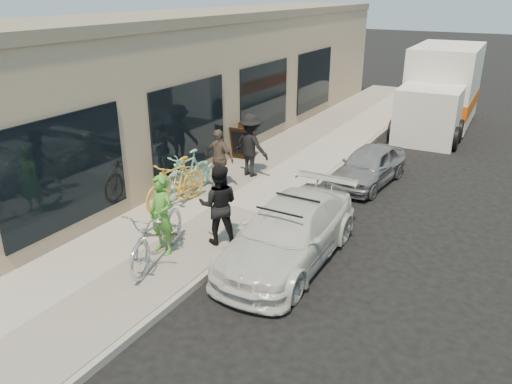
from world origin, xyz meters
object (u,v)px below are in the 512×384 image
at_px(man_standing, 219,205).
at_px(cruiser_bike_b, 196,171).
at_px(woman_rider, 162,215).
at_px(cruiser_bike_a, 187,174).
at_px(bike_rack, 162,183).
at_px(sandwich_board, 242,142).
at_px(cruiser_bike_c, 176,183).
at_px(tandem_bike, 158,233).
at_px(sedan_silver, 369,166).
at_px(moving_truck, 441,92).
at_px(bystander_a, 251,145).
at_px(sedan_white, 289,233).
at_px(bystander_b, 219,158).

xyz_separation_m(man_standing, cruiser_bike_b, (-2.15, 2.19, -0.38)).
distance_m(woman_rider, cruiser_bike_a, 2.94).
distance_m(bike_rack, sandwich_board, 3.71).
distance_m(cruiser_bike_a, cruiser_bike_c, 0.75).
height_order(tandem_bike, cruiser_bike_a, tandem_bike).
height_order(sandwich_board, cruiser_bike_a, cruiser_bike_a).
xyz_separation_m(bike_rack, cruiser_bike_c, (0.46, -0.07, 0.09)).
height_order(sedan_silver, moving_truck, moving_truck).
bearing_deg(man_standing, sedan_silver, -134.92).
xyz_separation_m(tandem_bike, bystander_a, (-0.81, 4.80, 0.28)).
bearing_deg(cruiser_bike_c, bike_rack, 178.63).
distance_m(sandwich_board, bystander_a, 1.50).
relative_size(sedan_silver, man_standing, 1.84).
distance_m(tandem_bike, cruiser_bike_a, 3.23).
xyz_separation_m(sandwich_board, tandem_bike, (1.75, -5.92, 0.05)).
bearing_deg(bike_rack, cruiser_bike_a, 69.44).
relative_size(bike_rack, sedan_white, 0.19).
height_order(man_standing, bystander_a, bystander_a).
bearing_deg(man_standing, sedan_white, 162.06).
bearing_deg(cruiser_bike_c, man_standing, -21.61).
distance_m(man_standing, bystander_b, 3.04).
relative_size(man_standing, cruiser_bike_b, 0.98).
xyz_separation_m(bike_rack, sedan_silver, (3.78, 3.91, -0.11)).
relative_size(bike_rack, sandwich_board, 0.79).
xyz_separation_m(sandwich_board, cruiser_bike_c, (0.48, -3.77, 0.06)).
bearing_deg(bike_rack, tandem_bike, -51.95).
distance_m(sedan_white, moving_truck, 11.82).
relative_size(bike_rack, cruiser_bike_b, 0.47).
height_order(tandem_bike, woman_rider, woman_rider).
height_order(cruiser_bike_a, bystander_b, bystander_b).
height_order(sandwich_board, cruiser_bike_c, cruiser_bike_c).
distance_m(moving_truck, tandem_bike, 13.44).
bearing_deg(sedan_white, moving_truck, 86.87).
height_order(moving_truck, bystander_b, moving_truck).
height_order(cruiser_bike_c, bystander_a, bystander_a).
distance_m(sedan_silver, cruiser_bike_a, 4.80).
xyz_separation_m(sandwich_board, moving_truck, (4.19, 7.28, 0.65)).
height_order(bike_rack, bystander_b, bystander_b).
xyz_separation_m(sedan_silver, cruiser_bike_b, (-3.61, -2.78, 0.08)).
xyz_separation_m(woman_rider, cruiser_bike_c, (-1.15, 1.87, -0.22)).
relative_size(moving_truck, bystander_a, 3.59).
bearing_deg(moving_truck, bystander_b, -112.36).
relative_size(sedan_silver, woman_rider, 1.91).
relative_size(bike_rack, cruiser_bike_a, 0.44).
xyz_separation_m(cruiser_bike_a, cruiser_bike_c, (0.22, -0.72, 0.03)).
xyz_separation_m(sandwich_board, man_standing, (2.33, -4.77, 0.31)).
bearing_deg(woman_rider, bystander_a, 108.06).
bearing_deg(cruiser_bike_b, tandem_bike, -41.08).
xyz_separation_m(cruiser_bike_b, cruiser_bike_c, (0.30, -1.19, 0.13)).
bearing_deg(bystander_b, man_standing, -51.72).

